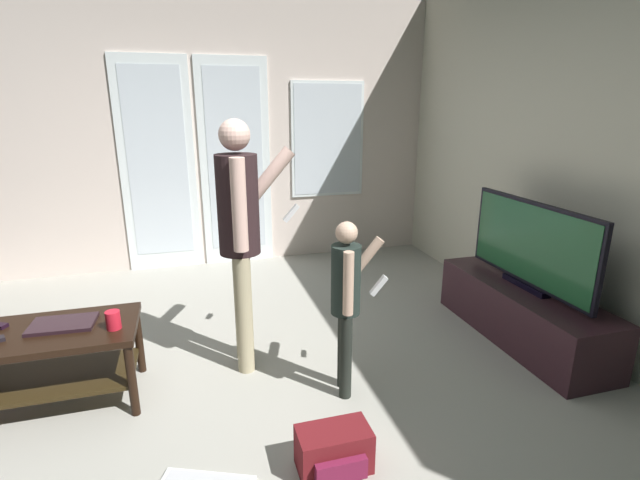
# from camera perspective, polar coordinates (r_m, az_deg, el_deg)

# --- Properties ---
(ground_plane) EXTENTS (5.37, 5.32, 0.02)m
(ground_plane) POSITION_cam_1_polar(r_m,az_deg,el_deg) (2.96, -13.59, -19.45)
(ground_plane) COLOR #A5A298
(wall_back_with_doors) EXTENTS (5.37, 0.09, 2.90)m
(wall_back_with_doors) POSITION_cam_1_polar(r_m,az_deg,el_deg) (5.04, -15.67, 12.44)
(wall_back_with_doors) COLOR beige
(wall_back_with_doors) RESTS_ON ground_plane
(wall_right_plain) EXTENTS (0.06, 5.32, 2.87)m
(wall_right_plain) POSITION_cam_1_polar(r_m,az_deg,el_deg) (3.60, 32.27, 9.69)
(wall_right_plain) COLOR beige
(wall_right_plain) RESTS_ON ground_plane
(coffee_table) EXTENTS (0.93, 0.53, 0.48)m
(coffee_table) POSITION_cam_1_polar(r_m,az_deg,el_deg) (3.12, -30.00, -11.71)
(coffee_table) COLOR black
(coffee_table) RESTS_ON ground_plane
(tv_stand) EXTENTS (0.48, 1.46, 0.41)m
(tv_stand) POSITION_cam_1_polar(r_m,az_deg,el_deg) (3.79, 23.63, -8.25)
(tv_stand) COLOR #331B22
(tv_stand) RESTS_ON ground_plane
(flat_screen_tv) EXTENTS (0.08, 1.22, 0.64)m
(flat_screen_tv) POSITION_cam_1_polar(r_m,az_deg,el_deg) (3.62, 24.52, -0.59)
(flat_screen_tv) COLOR black
(flat_screen_tv) RESTS_ON tv_stand
(person_adult) EXTENTS (0.55, 0.44, 1.62)m
(person_adult) POSITION_cam_1_polar(r_m,az_deg,el_deg) (2.94, -9.73, 1.76)
(person_adult) COLOR tan
(person_adult) RESTS_ON ground_plane
(person_child) EXTENTS (0.38, 0.29, 1.08)m
(person_child) POSITION_cam_1_polar(r_m,az_deg,el_deg) (2.70, 3.33, -6.66)
(person_child) COLOR black
(person_child) RESTS_ON ground_plane
(backpack) EXTENTS (0.35, 0.23, 0.21)m
(backpack) POSITION_cam_1_polar(r_m,az_deg,el_deg) (2.44, 1.77, -24.49)
(backpack) COLOR maroon
(backpack) RESTS_ON ground_plane
(laptop_closed) EXTENTS (0.36, 0.24, 0.02)m
(laptop_closed) POSITION_cam_1_polar(r_m,az_deg,el_deg) (3.07, -29.10, -9.03)
(laptop_closed) COLOR black
(laptop_closed) RESTS_ON coffee_table
(cup_near_edge) EXTENTS (0.08, 0.08, 0.11)m
(cup_near_edge) POSITION_cam_1_polar(r_m,az_deg,el_deg) (2.89, -24.12, -8.99)
(cup_near_edge) COLOR red
(cup_near_edge) RESTS_ON coffee_table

